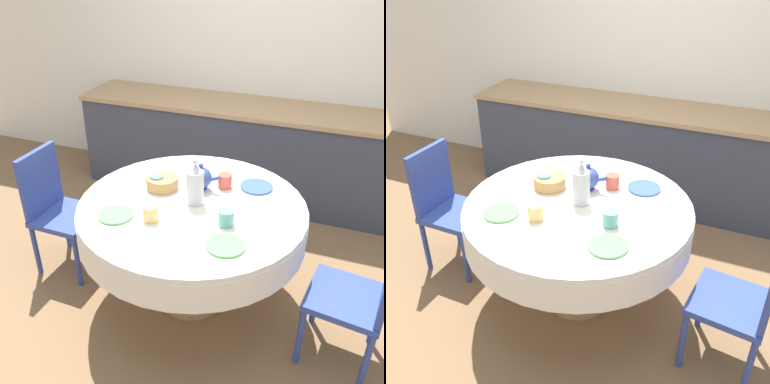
# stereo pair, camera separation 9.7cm
# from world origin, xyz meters

# --- Properties ---
(ground_plane) EXTENTS (12.00, 12.00, 0.00)m
(ground_plane) POSITION_xyz_m (0.00, 0.00, 0.00)
(ground_plane) COLOR brown
(wall_back) EXTENTS (7.00, 0.05, 2.60)m
(wall_back) POSITION_xyz_m (0.00, 1.88, 1.30)
(wall_back) COLOR silver
(wall_back) RESTS_ON ground_plane
(kitchen_counter) EXTENTS (3.24, 0.64, 0.89)m
(kitchen_counter) POSITION_xyz_m (0.00, 1.54, 0.45)
(kitchen_counter) COLOR #383D4C
(kitchen_counter) RESTS_ON ground_plane
(dining_table) EXTENTS (1.39, 1.39, 0.75)m
(dining_table) POSITION_xyz_m (0.00, 0.00, 0.63)
(dining_table) COLOR tan
(dining_table) RESTS_ON ground_plane
(chair_left) EXTENTS (0.45, 0.45, 0.91)m
(chair_left) POSITION_xyz_m (1.03, -0.14, 0.50)
(chair_left) COLOR #2D428E
(chair_left) RESTS_ON ground_plane
(chair_right) EXTENTS (0.40, 0.40, 0.91)m
(chair_right) POSITION_xyz_m (-1.04, 0.01, 0.50)
(chair_right) COLOR #2D428E
(chair_right) RESTS_ON ground_plane
(plate_near_left) EXTENTS (0.21, 0.21, 0.01)m
(plate_near_left) POSITION_xyz_m (-0.36, -0.28, 0.76)
(plate_near_left) COLOR #5BA85B
(plate_near_left) RESTS_ON dining_table
(cup_near_left) EXTENTS (0.09, 0.09, 0.09)m
(cup_near_left) POSITION_xyz_m (-0.15, -0.25, 0.80)
(cup_near_left) COLOR #DBB766
(cup_near_left) RESTS_ON dining_table
(plate_near_right) EXTENTS (0.21, 0.21, 0.01)m
(plate_near_right) POSITION_xyz_m (0.31, -0.33, 0.76)
(plate_near_right) COLOR #5BA85B
(plate_near_right) RESTS_ON dining_table
(cup_near_right) EXTENTS (0.09, 0.09, 0.09)m
(cup_near_right) POSITION_xyz_m (0.26, -0.14, 0.80)
(cup_near_right) COLOR #5BA39E
(cup_near_right) RESTS_ON dining_table
(plate_far_left) EXTENTS (0.21, 0.21, 0.01)m
(plate_far_left) POSITION_xyz_m (-0.38, 0.26, 0.76)
(plate_far_left) COLOR white
(plate_far_left) RESTS_ON dining_table
(cup_far_left) EXTENTS (0.09, 0.09, 0.09)m
(cup_far_left) POSITION_xyz_m (-0.28, 0.10, 0.80)
(cup_far_left) COLOR #5BA39E
(cup_far_left) RESTS_ON dining_table
(plate_far_right) EXTENTS (0.21, 0.21, 0.01)m
(plate_far_right) POSITION_xyz_m (0.32, 0.33, 0.76)
(plate_far_right) COLOR #3856AD
(plate_far_right) RESTS_ON dining_table
(cup_far_right) EXTENTS (0.09, 0.09, 0.09)m
(cup_far_right) POSITION_xyz_m (0.12, 0.27, 0.80)
(cup_far_right) COLOR #CC4C3D
(cup_far_right) RESTS_ON dining_table
(coffee_carafe) EXTENTS (0.10, 0.10, 0.29)m
(coffee_carafe) POSITION_xyz_m (0.01, 0.01, 0.88)
(coffee_carafe) COLOR #B2B2B7
(coffee_carafe) RESTS_ON dining_table
(teapot) EXTENTS (0.19, 0.14, 0.18)m
(teapot) POSITION_xyz_m (-0.01, 0.19, 0.83)
(teapot) COLOR #33478E
(teapot) RESTS_ON dining_table
(bread_basket) EXTENTS (0.21, 0.21, 0.08)m
(bread_basket) POSITION_xyz_m (-0.25, 0.11, 0.79)
(bread_basket) COLOR #AD844C
(bread_basket) RESTS_ON dining_table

